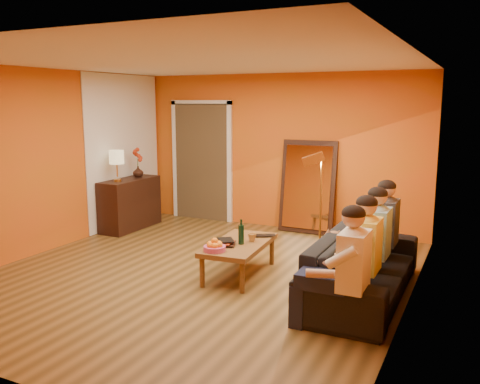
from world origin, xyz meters
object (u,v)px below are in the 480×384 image
at_px(person_mid_left, 366,255).
at_px(coffee_table, 239,259).
at_px(sofa, 362,267).
at_px(person_mid_right, 377,242).
at_px(table_lamp, 117,166).
at_px(wine_bottle, 241,232).
at_px(dog, 333,261).
at_px(tumbler, 252,237).
at_px(sideboard, 130,204).
at_px(vase, 138,172).
at_px(floor_lamp, 321,208).
at_px(person_far_right, 386,230).
at_px(laptop, 264,237).
at_px(mirror_frame, 308,187).
at_px(person_far_left, 353,271).

bearing_deg(person_mid_left, coffee_table, 164.67).
relative_size(sofa, person_mid_right, 1.87).
relative_size(table_lamp, wine_bottle, 1.65).
xyz_separation_m(coffee_table, dog, (1.19, -0.01, 0.14)).
bearing_deg(dog, tumbler, 154.28).
bearing_deg(sideboard, vase, 90.00).
relative_size(floor_lamp, person_far_right, 1.18).
distance_m(person_mid_right, tumbler, 1.54).
distance_m(wine_bottle, laptop, 0.44).
distance_m(mirror_frame, dog, 2.70).
height_order(laptop, vase, vase).
distance_m(sofa, tumbler, 1.42).
bearing_deg(person_far_right, table_lamp, 174.99).
height_order(mirror_frame, table_lamp, mirror_frame).
relative_size(floor_lamp, tumbler, 13.18).
height_order(table_lamp, floor_lamp, floor_lamp).
height_order(sofa, wine_bottle, wine_bottle).
relative_size(person_mid_left, tumbler, 11.16).
bearing_deg(person_far_left, sideboard, 151.90).
distance_m(mirror_frame, floor_lamp, 1.50).
relative_size(sideboard, vase, 6.28).
distance_m(sofa, person_mid_left, 0.54).
height_order(person_mid_left, vase, person_mid_left).
relative_size(person_mid_right, laptop, 3.99).
relative_size(sideboard, table_lamp, 2.31).
bearing_deg(coffee_table, mirror_frame, 83.47).
height_order(person_far_right, vase, person_far_right).
height_order(coffee_table, dog, dog).
xyz_separation_m(mirror_frame, vase, (-2.79, -0.83, 0.18)).
distance_m(sideboard, person_mid_left, 4.72).
xyz_separation_m(coffee_table, laptop, (0.18, 0.35, 0.22)).
xyz_separation_m(mirror_frame, table_lamp, (-2.79, -1.38, 0.34)).
bearing_deg(person_far_right, dog, -125.02).
relative_size(person_mid_right, tumbler, 11.16).
xyz_separation_m(table_lamp, sofa, (4.24, -1.03, -0.77)).
bearing_deg(person_far_left, person_mid_right, 90.00).
relative_size(table_lamp, person_mid_left, 0.42).
bearing_deg(table_lamp, mirror_frame, 26.32).
bearing_deg(floor_lamp, tumbler, -138.55).
relative_size(coffee_table, wine_bottle, 3.94).
distance_m(person_far_left, vase, 5.09).
relative_size(sofa, person_far_left, 1.87).
xyz_separation_m(person_far_left, person_far_right, (0.00, 1.65, 0.00)).
distance_m(table_lamp, laptop, 3.05).
xyz_separation_m(mirror_frame, person_mid_left, (1.58, -2.86, -0.15)).
xyz_separation_m(sofa, coffee_table, (-1.52, 0.00, -0.12)).
height_order(sofa, person_mid_right, person_mid_right).
bearing_deg(coffee_table, sideboard, 149.15).
relative_size(sofa, laptop, 7.47).
xyz_separation_m(floor_lamp, vase, (-3.43, 0.53, 0.22)).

